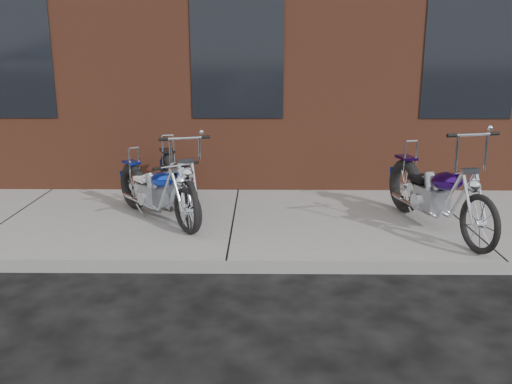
{
  "coord_description": "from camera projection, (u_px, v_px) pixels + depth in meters",
  "views": [
    {
      "loc": [
        0.38,
        -5.39,
        2.34
      ],
      "look_at": [
        0.31,
        0.8,
        0.7
      ],
      "focal_mm": 38.0,
      "sensor_mm": 36.0,
      "label": 1
    }
  ],
  "objects": [
    {
      "name": "ground",
      "position": [
        226.0,
        274.0,
        5.82
      ],
      "size": [
        120.0,
        120.0,
        0.0
      ],
      "primitive_type": "plane",
      "color": "black",
      "rests_on": "ground"
    },
    {
      "name": "chopper_blue",
      "position": [
        156.0,
        193.0,
        7.1
      ],
      "size": [
        1.37,
        1.61,
        0.88
      ],
      "rotation": [
        0.0,
        0.0,
        -0.87
      ],
      "color": "black",
      "rests_on": "sidewalk"
    },
    {
      "name": "chopper_purple",
      "position": [
        436.0,
        196.0,
        6.72
      ],
      "size": [
        0.79,
        2.27,
        1.3
      ],
      "rotation": [
        0.0,
        0.0,
        -1.31
      ],
      "color": "black",
      "rests_on": "sidewalk"
    },
    {
      "name": "chopper_third",
      "position": [
        178.0,
        184.0,
        7.34
      ],
      "size": [
        0.9,
        2.17,
        1.15
      ],
      "rotation": [
        0.0,
        0.0,
        -1.23
      ],
      "color": "black",
      "rests_on": "sidewalk"
    },
    {
      "name": "sidewalk",
      "position": [
        234.0,
        223.0,
        7.25
      ],
      "size": [
        22.0,
        3.0,
        0.15
      ],
      "primitive_type": "cube",
      "color": "gray",
      "rests_on": "ground"
    }
  ]
}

